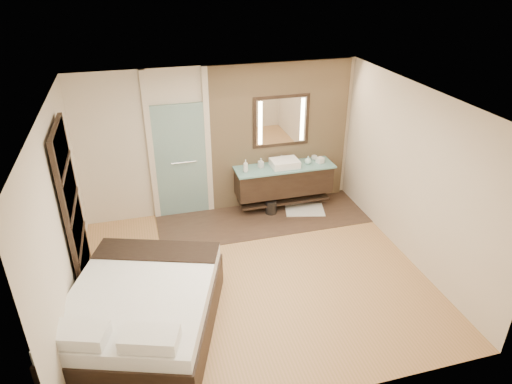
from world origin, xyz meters
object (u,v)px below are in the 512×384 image
object	(u,v)px
vanity	(284,180)
mirror_unit	(281,121)
bed	(142,310)
waste_bin	(271,207)

from	to	relation	value
vanity	mirror_unit	size ratio (longest dim) A/B	1.75
bed	waste_bin	distance (m)	3.48
bed	vanity	bearing A→B (deg)	63.05
vanity	waste_bin	xyz separation A→B (m)	(-0.30, -0.17, -0.45)
vanity	mirror_unit	world-z (taller)	mirror_unit
vanity	bed	xyz separation A→B (m)	(-2.75, -2.63, -0.23)
bed	waste_bin	bearing A→B (deg)	64.35
vanity	waste_bin	distance (m)	0.57
mirror_unit	waste_bin	world-z (taller)	mirror_unit
vanity	bed	size ratio (longest dim) A/B	0.70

